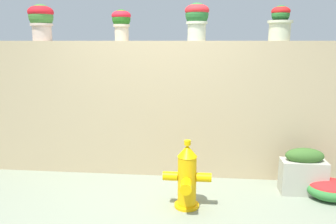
% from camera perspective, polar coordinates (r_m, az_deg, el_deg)
% --- Properties ---
extents(ground_plane, '(24.00, 24.00, 0.00)m').
position_cam_1_polar(ground_plane, '(3.58, -3.74, -17.26)').
color(ground_plane, gray).
extents(stone_wall, '(5.71, 0.29, 1.75)m').
position_cam_1_polar(stone_wall, '(4.45, -1.28, 0.56)').
color(stone_wall, tan).
rests_on(stone_wall, ground).
extents(potted_plant_1, '(0.33, 0.33, 0.46)m').
position_cam_1_polar(potted_plant_1, '(4.81, -20.55, 14.46)').
color(potted_plant_1, beige).
rests_on(potted_plant_1, stone_wall).
extents(potted_plant_2, '(0.24, 0.24, 0.39)m').
position_cam_1_polar(potted_plant_2, '(4.49, -7.84, 14.84)').
color(potted_plant_2, beige).
rests_on(potted_plant_2, stone_wall).
extents(potted_plant_3, '(0.30, 0.30, 0.46)m').
position_cam_1_polar(potted_plant_3, '(4.32, 4.88, 15.53)').
color(potted_plant_3, beige).
rests_on(potted_plant_3, stone_wall).
extents(potted_plant_4, '(0.30, 0.30, 0.41)m').
position_cam_1_polar(potted_plant_4, '(4.43, 18.33, 14.16)').
color(potted_plant_4, beige).
rests_on(potted_plant_4, stone_wall).
extents(fire_hydrant, '(0.51, 0.40, 0.74)m').
position_cam_1_polar(fire_hydrant, '(3.64, 3.21, -11.06)').
color(fire_hydrant, '#EEAD0A').
rests_on(fire_hydrant, ground).
extents(flower_bush_left, '(0.50, 0.45, 0.22)m').
position_cam_1_polar(flower_bush_left, '(4.32, 25.52, -11.50)').
color(flower_bush_left, '#347B37').
rests_on(flower_bush_left, ground).
extents(planter_box, '(0.51, 0.24, 0.55)m').
position_cam_1_polar(planter_box, '(4.28, 21.79, -9.30)').
color(planter_box, '#A8A895').
rests_on(planter_box, ground).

